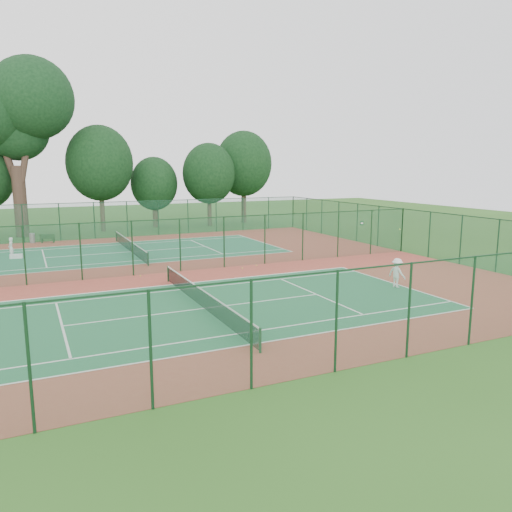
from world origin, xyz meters
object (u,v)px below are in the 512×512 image
Objects in this scene: player_near at (397,273)px; big_tree at (14,110)px; player_far at (11,248)px; kit_bag at (16,256)px; trash_bin at (32,238)px; bench at (47,238)px.

big_tree is (-19.05, 32.37, 11.25)m from player_near.
big_tree is at bearing 177.17° from player_far.
kit_bag is at bearing 46.46° from player_far.
big_tree is (0.64, 13.19, 11.93)m from kit_bag.
trash_bin is (-18.41, 27.10, -0.41)m from player_near.
big_tree is (-1.88, 5.68, 11.69)m from bench.
bench reaches higher than kit_bag.
player_far is (-19.99, 19.49, -0.06)m from player_near.
player_near reaches higher than kit_bag.
big_tree is at bearing 17.19° from player_near.
trash_bin reaches higher than bench.
player_far is 1.75× the size of kit_bag.
player_far is at bearing -94.21° from big_tree.
kit_bag is 0.05× the size of big_tree.
kit_bag is (-19.68, 19.18, -0.68)m from player_near.
bench is (2.83, 7.20, -0.38)m from player_far.
player_near is at bearing -59.53° from big_tree.
player_far reaches higher than bench.
trash_bin is 8.03m from kit_bag.
trash_bin is 0.66× the size of bench.
player_far is 0.09× the size of big_tree.
trash_bin is 1.31m from bench.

